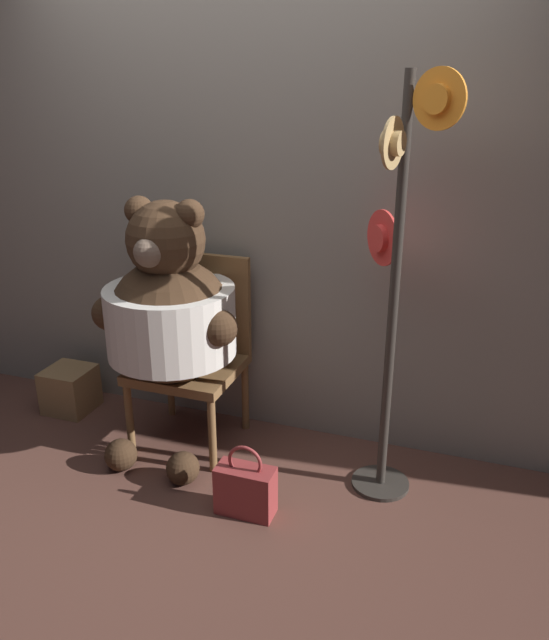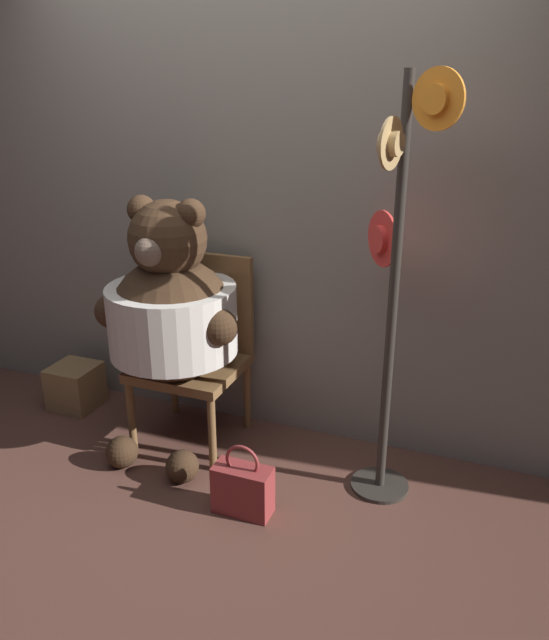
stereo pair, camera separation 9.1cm
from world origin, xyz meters
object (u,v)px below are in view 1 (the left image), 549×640
teddy_bear (170,313)px  handbag_on_ground (245,489)px  hat_display_rack (395,282)px  chair (194,346)px

teddy_bear → handbag_on_ground: teddy_bear is taller
teddy_bear → hat_display_rack: 1.13m
hat_display_rack → chair: bearing=171.6°
handbag_on_ground → teddy_bear: bearing=145.0°
chair → handbag_on_ground: bearing=-47.5°
hat_display_rack → handbag_on_ground: (-0.54, -0.40, -0.92)m
chair → teddy_bear: (-0.04, -0.17, 0.25)m
teddy_bear → chair: bearing=78.1°
chair → teddy_bear: size_ratio=0.74×
teddy_bear → hat_display_rack: hat_display_rack is taller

